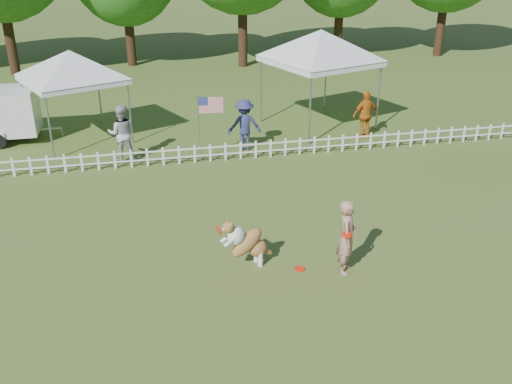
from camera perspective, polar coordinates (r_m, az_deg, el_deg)
ground at (r=12.52m, az=3.29°, el=-8.21°), size 120.00×120.00×0.00m
picket_fence at (r=18.53m, az=-2.31°, el=4.11°), size 22.00×0.08×0.60m
handler at (r=12.34m, az=9.09°, el=-4.44°), size 0.62×0.73×1.69m
dog at (r=12.46m, az=-0.83°, el=-5.05°), size 1.24×0.66×1.22m
frisbee_on_turf at (r=12.70m, az=4.38°, el=-7.66°), size 0.27×0.27×0.02m
canopy_tent_left at (r=20.96m, az=-17.65°, el=9.00°), size 3.96×3.96×3.10m
canopy_tent_right at (r=21.70m, az=6.33°, el=11.06°), size 4.35×4.35×3.51m
flag_pole at (r=18.16m, az=-5.72°, el=6.21°), size 0.84×0.14×2.18m
spectator_a at (r=18.77m, az=-13.26°, el=5.74°), size 0.95×0.77×1.84m
spectator_b at (r=19.27m, az=-1.16°, el=6.73°), size 1.15×0.70×1.74m
spectator_c at (r=20.77m, az=10.90°, el=7.60°), size 1.07×0.59×1.73m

